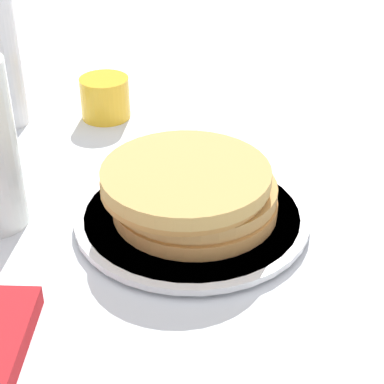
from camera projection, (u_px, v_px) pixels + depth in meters
The scene contains 4 objects.
ground_plane at pixel (209, 207), 0.75m from camera, with size 4.00×4.00×0.00m, color white.
plate at pixel (192, 217), 0.72m from camera, with size 0.26×0.26×0.01m.
pancake_stack at pixel (190, 189), 0.71m from camera, with size 0.20×0.20×0.06m.
juice_glass at pixel (105, 98), 0.94m from camera, with size 0.07×0.07×0.06m.
Camera 1 is at (0.18, 0.60, 0.42)m, focal length 60.00 mm.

